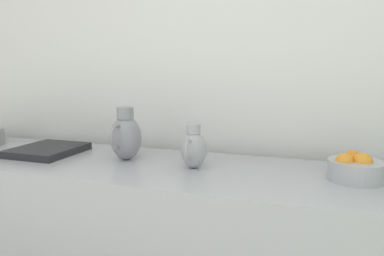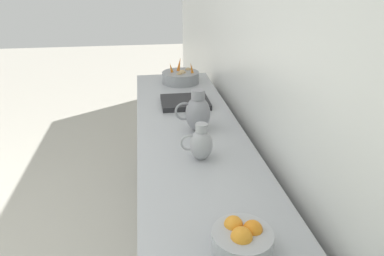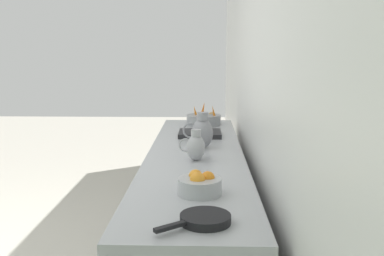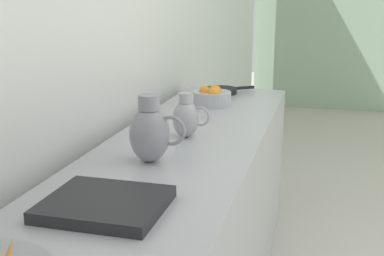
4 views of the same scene
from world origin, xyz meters
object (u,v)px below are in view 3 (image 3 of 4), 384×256
at_px(vegetable_colander, 204,120).
at_px(metal_pitcher_short, 196,147).
at_px(orange_bowl, 200,184).
at_px(metal_pitcher_tall, 202,132).
at_px(skillet_on_counter, 204,219).

distance_m(vegetable_colander, metal_pitcher_short, 1.34).
relative_size(orange_bowl, metal_pitcher_tall, 0.84).
distance_m(vegetable_colander, orange_bowl, 1.99).
bearing_deg(vegetable_colander, orange_bowl, 89.56).
bearing_deg(metal_pitcher_tall, skillet_on_counter, 90.72).
xyz_separation_m(vegetable_colander, metal_pitcher_tall, (0.01, 0.98, 0.06)).
height_order(vegetable_colander, orange_bowl, vegetable_colander).
xyz_separation_m(metal_pitcher_tall, metal_pitcher_short, (0.04, 0.36, -0.03)).
height_order(metal_pitcher_tall, metal_pitcher_short, metal_pitcher_tall).
relative_size(vegetable_colander, skillet_on_counter, 1.06).
distance_m(vegetable_colander, skillet_on_counter, 2.36).
bearing_deg(skillet_on_counter, metal_pitcher_tall, -89.28).
distance_m(metal_pitcher_short, skillet_on_counter, 1.02).
bearing_deg(orange_bowl, vegetable_colander, -90.44).
bearing_deg(skillet_on_counter, vegetable_colander, -89.84).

